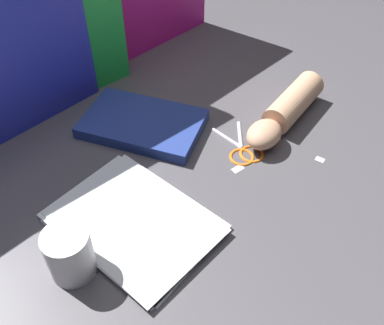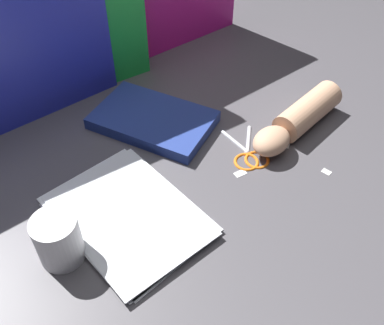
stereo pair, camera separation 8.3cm
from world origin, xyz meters
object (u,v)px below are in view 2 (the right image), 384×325
paper_stack (128,215)px  book_closed (153,120)px  hand_forearm (298,119)px  scissors (249,154)px  mug (58,240)px

paper_stack → book_closed: size_ratio=1.00×
paper_stack → hand_forearm: bearing=-8.8°
book_closed → hand_forearm: (0.23, -0.25, 0.02)m
book_closed → scissors: bearing=-69.9°
paper_stack → mug: (-0.14, 0.01, 0.04)m
book_closed → mug: (-0.35, -0.17, 0.03)m
paper_stack → hand_forearm: hand_forearm is taller
paper_stack → book_closed: 0.28m
mug → hand_forearm: bearing=-8.1°
book_closed → scissors: 0.24m
paper_stack → mug: 0.14m
scissors → hand_forearm: (0.14, -0.02, 0.03)m
paper_stack → scissors: 0.30m
paper_stack → hand_forearm: (0.44, -0.07, 0.03)m
paper_stack → book_closed: bearing=39.6°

